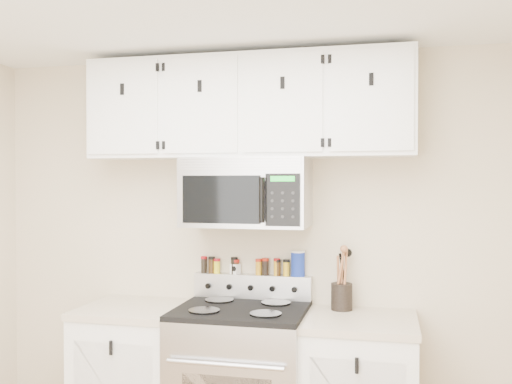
# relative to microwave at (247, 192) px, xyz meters

# --- Properties ---
(back_wall) EXTENTS (3.50, 0.01, 2.50)m
(back_wall) POSITION_rel_microwave_xyz_m (-0.00, 0.19, -0.38)
(back_wall) COLOR #C2B592
(back_wall) RESTS_ON floor
(base_cabinet_left) EXTENTS (0.64, 0.62, 0.92)m
(base_cabinet_left) POSITION_rel_microwave_xyz_m (-0.69, -0.10, -1.17)
(base_cabinet_left) COLOR white
(base_cabinet_left) RESTS_ON floor
(microwave) EXTENTS (0.76, 0.44, 0.42)m
(microwave) POSITION_rel_microwave_xyz_m (0.00, 0.00, 0.00)
(microwave) COLOR #9E9EA3
(microwave) RESTS_ON back_wall
(upper_cabinets) EXTENTS (2.00, 0.35, 0.62)m
(upper_cabinets) POSITION_rel_microwave_xyz_m (-0.00, 0.03, 0.52)
(upper_cabinets) COLOR white
(upper_cabinets) RESTS_ON back_wall
(utensil_crock) EXTENTS (0.13, 0.13, 0.37)m
(utensil_crock) POSITION_rel_microwave_xyz_m (0.57, 0.08, -0.62)
(utensil_crock) COLOR black
(utensil_crock) RESTS_ON base_cabinet_right
(kitchen_timer) EXTENTS (0.07, 0.06, 0.06)m
(kitchen_timer) POSITION_rel_microwave_xyz_m (-0.11, 0.16, -0.50)
(kitchen_timer) COLOR white
(kitchen_timer) RESTS_ON range
(salt_canister) EXTENTS (0.09, 0.09, 0.16)m
(salt_canister) POSITION_rel_microwave_xyz_m (0.29, 0.16, -0.45)
(salt_canister) COLOR #162F9C
(salt_canister) RESTS_ON range
(spice_jar_0) EXTENTS (0.04, 0.04, 0.11)m
(spice_jar_0) POSITION_rel_microwave_xyz_m (-0.33, 0.16, -0.48)
(spice_jar_0) COLOR black
(spice_jar_0) RESTS_ON range
(spice_jar_1) EXTENTS (0.04, 0.04, 0.11)m
(spice_jar_1) POSITION_rel_microwave_xyz_m (-0.27, 0.16, -0.48)
(spice_jar_1) COLOR #3A240E
(spice_jar_1) RESTS_ON range
(spice_jar_2) EXTENTS (0.04, 0.04, 0.09)m
(spice_jar_2) POSITION_rel_microwave_xyz_m (-0.24, 0.16, -0.48)
(spice_jar_2) COLOR yellow
(spice_jar_2) RESTS_ON range
(spice_jar_3) EXTENTS (0.04, 0.04, 0.11)m
(spice_jar_3) POSITION_rel_microwave_xyz_m (-0.12, 0.16, -0.47)
(spice_jar_3) COLOR black
(spice_jar_3) RESTS_ON range
(spice_jar_4) EXTENTS (0.04, 0.04, 0.09)m
(spice_jar_4) POSITION_rel_microwave_xyz_m (-0.11, 0.16, -0.48)
(spice_jar_4) COLOR #41200F
(spice_jar_4) RESTS_ON range
(spice_jar_5) EXTENTS (0.04, 0.04, 0.10)m
(spice_jar_5) POSITION_rel_microwave_xyz_m (0.04, 0.16, -0.48)
(spice_jar_5) COLOR #C98D17
(spice_jar_5) RESTS_ON range
(spice_jar_6) EXTENTS (0.04, 0.04, 0.11)m
(spice_jar_6) POSITION_rel_microwave_xyz_m (0.08, 0.16, -0.48)
(spice_jar_6) COLOR black
(spice_jar_6) RESTS_ON range
(spice_jar_7) EXTENTS (0.04, 0.04, 0.11)m
(spice_jar_7) POSITION_rel_microwave_xyz_m (0.16, 0.16, -0.47)
(spice_jar_7) COLOR gold
(spice_jar_7) RESTS_ON range
(spice_jar_8) EXTENTS (0.04, 0.04, 0.10)m
(spice_jar_8) POSITION_rel_microwave_xyz_m (0.16, 0.16, -0.48)
(spice_jar_8) COLOR #3D260E
(spice_jar_8) RESTS_ON range
(spice_jar_9) EXTENTS (0.04, 0.04, 0.10)m
(spice_jar_9) POSITION_rel_microwave_xyz_m (0.22, 0.16, -0.48)
(spice_jar_9) COLOR gold
(spice_jar_9) RESTS_ON range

